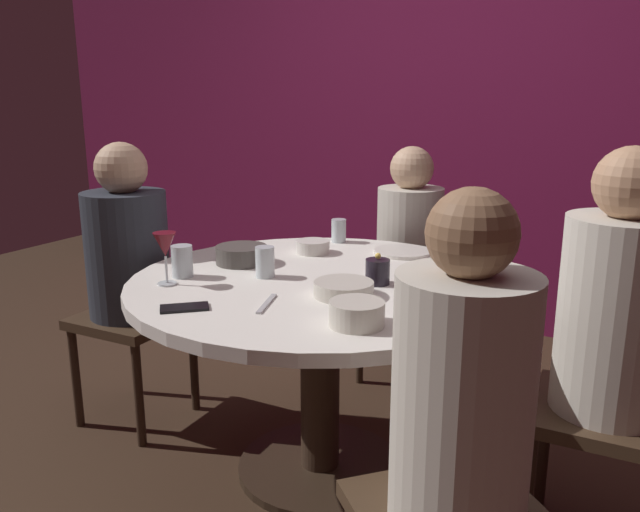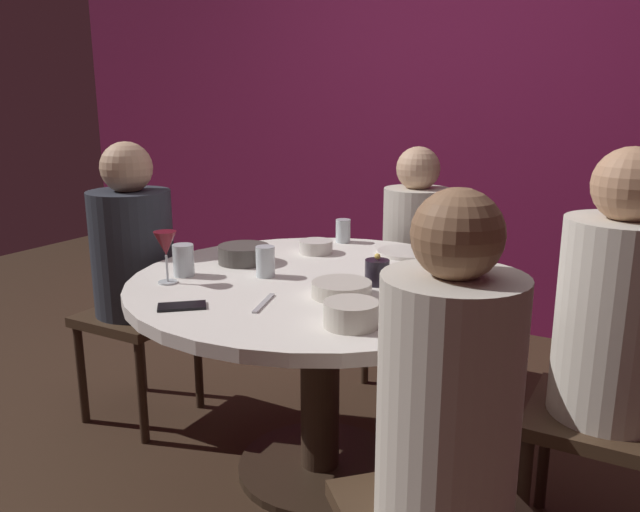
{
  "view_description": "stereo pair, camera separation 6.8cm",
  "coord_description": "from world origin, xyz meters",
  "px_view_note": "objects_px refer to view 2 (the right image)",
  "views": [
    {
      "loc": [
        0.95,
        -1.85,
        1.34
      ],
      "look_at": [
        0.0,
        0.0,
        0.82
      ],
      "focal_mm": 35.53,
      "sensor_mm": 36.0,
      "label": 1
    },
    {
      "loc": [
        1.01,
        -1.81,
        1.34
      ],
      "look_at": [
        0.0,
        0.0,
        0.82
      ],
      "focal_mm": 35.53,
      "sensor_mm": 36.0,
      "label": 2
    }
  ],
  "objects_px": {
    "seated_diner_front_right": "(448,411)",
    "cup_near_candle": "(450,254)",
    "dinner_plate": "(406,252)",
    "bowl_serving_large": "(456,286)",
    "seated_diner_right": "(615,321)",
    "cup_far_edge": "(265,261)",
    "cup_center_front": "(343,231)",
    "candle_holder": "(377,272)",
    "bowl_small_white": "(316,247)",
    "bowl_salad_center": "(244,254)",
    "cup_by_right_diner": "(430,293)",
    "seated_diner_left": "(133,252)",
    "cup_by_left_diner": "(183,260)",
    "seated_diner_back": "(416,238)",
    "bowl_sauce_side": "(342,289)",
    "cell_phone": "(182,306)",
    "bowl_rice_portion": "(351,314)",
    "wine_glass": "(166,246)",
    "dining_table": "(320,322)"
  },
  "relations": [
    {
      "from": "seated_diner_front_right",
      "to": "cup_near_candle",
      "type": "xyz_separation_m",
      "value": [
        -0.33,
        1.03,
        0.07
      ]
    },
    {
      "from": "dinner_plate",
      "to": "bowl_serving_large",
      "type": "xyz_separation_m",
      "value": [
        0.34,
        -0.43,
        0.02
      ]
    },
    {
      "from": "seated_diner_right",
      "to": "cup_far_edge",
      "type": "relative_size",
      "value": 11.43
    },
    {
      "from": "seated_diner_right",
      "to": "cup_center_front",
      "type": "bearing_deg",
      "value": -25.94
    },
    {
      "from": "cup_far_edge",
      "to": "seated_diner_front_right",
      "type": "bearing_deg",
      "value": -35.42
    },
    {
      "from": "candle_holder",
      "to": "bowl_small_white",
      "type": "xyz_separation_m",
      "value": [
        -0.39,
        0.28,
        -0.02
      ]
    },
    {
      "from": "bowl_salad_center",
      "to": "cup_by_right_diner",
      "type": "bearing_deg",
      "value": -12.15
    },
    {
      "from": "seated_diner_front_right",
      "to": "bowl_serving_large",
      "type": "bearing_deg",
      "value": -28.81
    },
    {
      "from": "bowl_serving_large",
      "to": "cup_center_front",
      "type": "bearing_deg",
      "value": 142.68
    },
    {
      "from": "cup_near_candle",
      "to": "bowl_salad_center",
      "type": "bearing_deg",
      "value": -156.2
    },
    {
      "from": "seated_diner_left",
      "to": "cup_by_left_diner",
      "type": "xyz_separation_m",
      "value": [
        0.44,
        -0.2,
        0.07
      ]
    },
    {
      "from": "seated_diner_left",
      "to": "seated_diner_back",
      "type": "height_order",
      "value": "seated_diner_left"
    },
    {
      "from": "bowl_serving_large",
      "to": "bowl_sauce_side",
      "type": "xyz_separation_m",
      "value": [
        -0.31,
        -0.18,
        -0.01
      ]
    },
    {
      "from": "candle_holder",
      "to": "bowl_sauce_side",
      "type": "relative_size",
      "value": 0.56
    },
    {
      "from": "candle_holder",
      "to": "dinner_plate",
      "type": "xyz_separation_m",
      "value": [
        -0.07,
        0.44,
        -0.04
      ]
    },
    {
      "from": "seated_diner_back",
      "to": "bowl_serving_large",
      "type": "distance_m",
      "value": 0.99
    },
    {
      "from": "candle_holder",
      "to": "bowl_serving_large",
      "type": "bearing_deg",
      "value": 2.49
    },
    {
      "from": "seated_diner_left",
      "to": "bowl_serving_large",
      "type": "bearing_deg",
      "value": 1.86
    },
    {
      "from": "cell_phone",
      "to": "cup_near_candle",
      "type": "height_order",
      "value": "cup_near_candle"
    },
    {
      "from": "seated_diner_front_right",
      "to": "cup_far_edge",
      "type": "relative_size",
      "value": 11.04
    },
    {
      "from": "bowl_salad_center",
      "to": "bowl_small_white",
      "type": "bearing_deg",
      "value": 58.65
    },
    {
      "from": "bowl_rice_portion",
      "to": "cup_by_left_diner",
      "type": "bearing_deg",
      "value": 167.3
    },
    {
      "from": "cup_center_front",
      "to": "cup_far_edge",
      "type": "height_order",
      "value": "cup_far_edge"
    },
    {
      "from": "candle_holder",
      "to": "bowl_salad_center",
      "type": "xyz_separation_m",
      "value": [
        -0.55,
        0.02,
        -0.01
      ]
    },
    {
      "from": "candle_holder",
      "to": "bowl_salad_center",
      "type": "bearing_deg",
      "value": 178.08
    },
    {
      "from": "seated_diner_right",
      "to": "cup_far_edge",
      "type": "distance_m",
      "value": 1.1
    },
    {
      "from": "seated_diner_left",
      "to": "cup_center_front",
      "type": "distance_m",
      "value": 0.88
    },
    {
      "from": "wine_glass",
      "to": "dining_table",
      "type": "bearing_deg",
      "value": 35.0
    },
    {
      "from": "dining_table",
      "to": "cell_phone",
      "type": "relative_size",
      "value": 9.33
    },
    {
      "from": "cell_phone",
      "to": "cup_far_edge",
      "type": "height_order",
      "value": "cup_far_edge"
    },
    {
      "from": "dining_table",
      "to": "candle_holder",
      "type": "height_order",
      "value": "candle_holder"
    },
    {
      "from": "dinner_plate",
      "to": "cup_by_right_diner",
      "type": "height_order",
      "value": "cup_by_right_diner"
    },
    {
      "from": "wine_glass",
      "to": "cup_center_front",
      "type": "height_order",
      "value": "wine_glass"
    },
    {
      "from": "seated_diner_left",
      "to": "bowl_sauce_side",
      "type": "distance_m",
      "value": 1.04
    },
    {
      "from": "dining_table",
      "to": "dinner_plate",
      "type": "bearing_deg",
      "value": 74.82
    },
    {
      "from": "dining_table",
      "to": "seated_diner_right",
      "type": "xyz_separation_m",
      "value": [
        0.92,
        0.0,
        0.17
      ]
    },
    {
      "from": "bowl_serving_large",
      "to": "wine_glass",
      "type": "bearing_deg",
      "value": -159.1
    },
    {
      "from": "seated_diner_front_right",
      "to": "candle_holder",
      "type": "distance_m",
      "value": 0.85
    },
    {
      "from": "seated_diner_back",
      "to": "cup_by_right_diner",
      "type": "relative_size",
      "value": 11.47
    },
    {
      "from": "bowl_small_white",
      "to": "cup_by_left_diner",
      "type": "bearing_deg",
      "value": -114.96
    },
    {
      "from": "bowl_small_white",
      "to": "cup_far_edge",
      "type": "height_order",
      "value": "cup_far_edge"
    },
    {
      "from": "seated_diner_left",
      "to": "candle_holder",
      "type": "bearing_deg",
      "value": 1.7
    },
    {
      "from": "bowl_salad_center",
      "to": "cup_near_candle",
      "type": "distance_m",
      "value": 0.76
    },
    {
      "from": "seated_diner_left",
      "to": "seated_diner_right",
      "type": "distance_m",
      "value": 1.8
    },
    {
      "from": "wine_glass",
      "to": "cup_by_left_diner",
      "type": "height_order",
      "value": "wine_glass"
    },
    {
      "from": "seated_diner_right",
      "to": "bowl_sauce_side",
      "type": "bearing_deg",
      "value": 10.23
    },
    {
      "from": "cell_phone",
      "to": "bowl_small_white",
      "type": "relative_size",
      "value": 1.06
    },
    {
      "from": "bowl_small_white",
      "to": "seated_diner_back",
      "type": "bearing_deg",
      "value": 72.12
    },
    {
      "from": "seated_diner_right",
      "to": "cup_center_front",
      "type": "height_order",
      "value": "seated_diner_right"
    },
    {
      "from": "wine_glass",
      "to": "dinner_plate",
      "type": "xyz_separation_m",
      "value": [
        0.55,
        0.76,
        -0.12
      ]
    }
  ]
}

